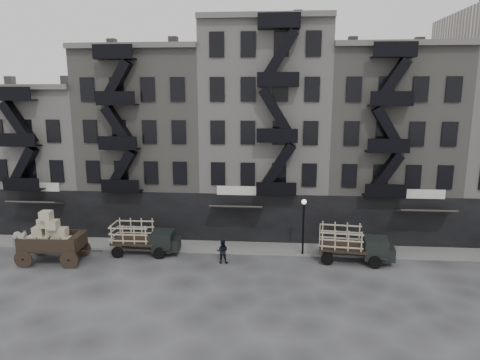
# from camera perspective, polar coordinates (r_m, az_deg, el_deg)

# --- Properties ---
(ground) EXTENTS (140.00, 140.00, 0.00)m
(ground) POSITION_cam_1_polar(r_m,az_deg,el_deg) (29.76, 2.72, -11.72)
(ground) COLOR #38383A
(ground) RESTS_ON ground
(sidewalk) EXTENTS (55.00, 2.50, 0.15)m
(sidewalk) POSITION_cam_1_polar(r_m,az_deg,el_deg) (33.21, 2.96, -9.04)
(sidewalk) COLOR slate
(sidewalk) RESTS_ON ground
(building_west) EXTENTS (10.00, 11.35, 13.20)m
(building_west) POSITION_cam_1_polar(r_m,az_deg,el_deg) (43.00, -24.39, 2.85)
(building_west) COLOR #AFA9A1
(building_west) RESTS_ON ground
(building_midwest) EXTENTS (10.00, 11.35, 16.20)m
(building_midwest) POSITION_cam_1_polar(r_m,az_deg,el_deg) (38.93, -11.56, 5.07)
(building_midwest) COLOR slate
(building_midwest) RESTS_ON ground
(building_center) EXTENTS (10.00, 11.35, 18.20)m
(building_center) POSITION_cam_1_polar(r_m,az_deg,el_deg) (37.29, 3.40, 6.55)
(building_center) COLOR #AFA9A1
(building_center) RESTS_ON ground
(building_mideast) EXTENTS (10.00, 11.35, 16.20)m
(building_mideast) POSITION_cam_1_polar(r_m,az_deg,el_deg) (38.48, 18.49, 4.63)
(building_mideast) COLOR slate
(building_mideast) RESTS_ON ground
(lamp_post) EXTENTS (0.36, 0.36, 4.28)m
(lamp_post) POSITION_cam_1_polar(r_m,az_deg,el_deg) (31.31, 8.46, -5.22)
(lamp_post) COLOR black
(lamp_post) RESTS_ON ground
(horse) EXTENTS (2.14, 1.42, 1.66)m
(horse) POSITION_cam_1_polar(r_m,az_deg,el_deg) (36.98, -27.36, -6.96)
(horse) COLOR silver
(horse) RESTS_ON ground
(wagon) EXTENTS (4.53, 2.57, 3.75)m
(wagon) POSITION_cam_1_polar(r_m,az_deg,el_deg) (32.90, -23.99, -6.46)
(wagon) COLOR black
(wagon) RESTS_ON ground
(stake_truck_west) EXTENTS (4.96, 2.14, 2.46)m
(stake_truck_west) POSITION_cam_1_polar(r_m,az_deg,el_deg) (32.60, -12.72, -7.25)
(stake_truck_west) COLOR black
(stake_truck_west) RESTS_ON ground
(stake_truck_east) EXTENTS (5.30, 2.60, 2.57)m
(stake_truck_east) POSITION_cam_1_polar(r_m,az_deg,el_deg) (31.39, 14.92, -7.98)
(stake_truck_east) COLOR black
(stake_truck_east) RESTS_ON ground
(pedestrian_mid) EXTENTS (0.86, 0.69, 1.71)m
(pedestrian_mid) POSITION_cam_1_polar(r_m,az_deg,el_deg) (30.39, -2.36, -9.47)
(pedestrian_mid) COLOR black
(pedestrian_mid) RESTS_ON ground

